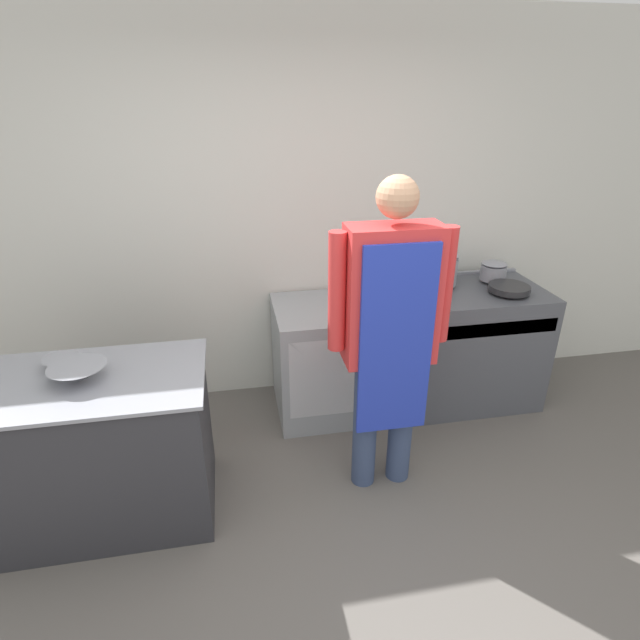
{
  "coord_description": "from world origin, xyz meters",
  "views": [
    {
      "loc": [
        -0.43,
        -1.33,
        2.16
      ],
      "look_at": [
        0.04,
        1.17,
        1.0
      ],
      "focal_mm": 28.0,
      "sensor_mm": 36.0,
      "label": 1
    }
  ],
  "objects_px": {
    "stove": "(466,344)",
    "sauce_pot": "(493,271)",
    "mixing_bowl": "(78,373)",
    "stock_pot": "(439,267)",
    "saute_pan": "(509,288)",
    "fridge_unit": "(323,359)",
    "person_cook": "(390,325)"
  },
  "relations": [
    {
      "from": "stove",
      "to": "sauce_pot",
      "type": "height_order",
      "value": "sauce_pot"
    },
    {
      "from": "mixing_bowl",
      "to": "stock_pot",
      "type": "height_order",
      "value": "stock_pot"
    },
    {
      "from": "mixing_bowl",
      "to": "saute_pan",
      "type": "relative_size",
      "value": 0.99
    },
    {
      "from": "fridge_unit",
      "to": "sauce_pot",
      "type": "bearing_deg",
      "value": 4.07
    },
    {
      "from": "mixing_bowl",
      "to": "sauce_pot",
      "type": "height_order",
      "value": "sauce_pot"
    },
    {
      "from": "person_cook",
      "to": "stock_pot",
      "type": "bearing_deg",
      "value": 54.05
    },
    {
      "from": "fridge_unit",
      "to": "person_cook",
      "type": "height_order",
      "value": "person_cook"
    },
    {
      "from": "sauce_pot",
      "to": "fridge_unit",
      "type": "bearing_deg",
      "value": -175.93
    },
    {
      "from": "sauce_pot",
      "to": "saute_pan",
      "type": "bearing_deg",
      "value": -90.0
    },
    {
      "from": "person_cook",
      "to": "mixing_bowl",
      "type": "relative_size",
      "value": 6.51
    },
    {
      "from": "mixing_bowl",
      "to": "sauce_pot",
      "type": "relative_size",
      "value": 1.5
    },
    {
      "from": "stove",
      "to": "fridge_unit",
      "type": "height_order",
      "value": "stove"
    },
    {
      "from": "mixing_bowl",
      "to": "fridge_unit",
      "type": "bearing_deg",
      "value": 29.7
    },
    {
      "from": "person_cook",
      "to": "stove",
      "type": "bearing_deg",
      "value": 41.62
    },
    {
      "from": "fridge_unit",
      "to": "sauce_pot",
      "type": "distance_m",
      "value": 1.41
    },
    {
      "from": "saute_pan",
      "to": "sauce_pot",
      "type": "bearing_deg",
      "value": 90.0
    },
    {
      "from": "stove",
      "to": "saute_pan",
      "type": "height_order",
      "value": "saute_pan"
    },
    {
      "from": "stove",
      "to": "fridge_unit",
      "type": "xyz_separation_m",
      "value": [
        -1.08,
        0.03,
        -0.03
      ]
    },
    {
      "from": "sauce_pot",
      "to": "stove",
      "type": "bearing_deg",
      "value": -149.46
    },
    {
      "from": "mixing_bowl",
      "to": "saute_pan",
      "type": "height_order",
      "value": "mixing_bowl"
    },
    {
      "from": "person_cook",
      "to": "saute_pan",
      "type": "height_order",
      "value": "person_cook"
    },
    {
      "from": "saute_pan",
      "to": "sauce_pot",
      "type": "distance_m",
      "value": 0.24
    },
    {
      "from": "stock_pot",
      "to": "sauce_pot",
      "type": "relative_size",
      "value": 1.44
    },
    {
      "from": "fridge_unit",
      "to": "stock_pot",
      "type": "relative_size",
      "value": 3.05
    },
    {
      "from": "sauce_pot",
      "to": "mixing_bowl",
      "type": "bearing_deg",
      "value": -161.75
    },
    {
      "from": "stove",
      "to": "person_cook",
      "type": "xyz_separation_m",
      "value": [
        -0.89,
        -0.79,
        0.6
      ]
    },
    {
      "from": "mixing_bowl",
      "to": "saute_pan",
      "type": "distance_m",
      "value": 2.75
    },
    {
      "from": "person_cook",
      "to": "mixing_bowl",
      "type": "height_order",
      "value": "person_cook"
    },
    {
      "from": "stove",
      "to": "saute_pan",
      "type": "xyz_separation_m",
      "value": [
        0.2,
        -0.12,
        0.48
      ]
    },
    {
      "from": "stove",
      "to": "sauce_pot",
      "type": "xyz_separation_m",
      "value": [
        0.2,
        0.12,
        0.53
      ]
    },
    {
      "from": "person_cook",
      "to": "saute_pan",
      "type": "relative_size",
      "value": 6.42
    },
    {
      "from": "person_cook",
      "to": "sauce_pot",
      "type": "relative_size",
      "value": 9.78
    }
  ]
}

